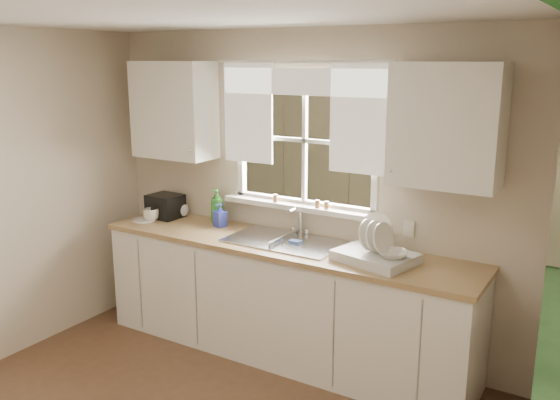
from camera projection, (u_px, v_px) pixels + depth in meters
The scene contains 19 objects.
room_walls at pixel (101, 270), 2.96m from camera, with size 3.62×4.02×2.50m.
ceiling at pixel (93, 7), 2.72m from camera, with size 3.60×4.00×0.02m, color silver.
window at pixel (303, 162), 4.62m from camera, with size 1.38×0.16×1.06m.
curtains at pixel (301, 104), 4.47m from camera, with size 1.50×0.03×0.81m.
base_cabinets at pixel (282, 301), 4.59m from camera, with size 3.00×0.62×0.87m, color white.
countertop at pixel (282, 245), 4.49m from camera, with size 3.04×0.65×0.04m, color #A07F50.
upper_cabinet_left at pixel (174, 110), 4.97m from camera, with size 0.70×0.33×0.80m, color white.
upper_cabinet_right at pixel (447, 125), 3.80m from camera, with size 0.70×0.33×0.80m, color white.
wall_outlet at pixel (409, 229), 4.25m from camera, with size 0.08×0.01×0.12m, color beige.
sill_jars at pixel (306, 202), 4.61m from camera, with size 0.50×0.04×0.06m.
sink at pixel (284, 251), 4.53m from camera, with size 0.88×0.52×0.40m.
dish_rack at pixel (376, 253), 4.06m from camera, with size 0.59×0.50×0.32m.
bowl at pixel (393, 254), 3.94m from camera, with size 0.19×0.19×0.05m, color silver.
soap_bottle_a at pixel (217, 206), 4.99m from camera, with size 0.11×0.11×0.30m, color #2D8C2E.
soap_bottle_b at pixel (220, 215), 4.90m from camera, with size 0.09×0.09×0.19m, color #313EB9.
soap_bottle_c at pixel (180, 206), 5.22m from camera, with size 0.14×0.14×0.18m, color #EDE5C3.
saucer at pixel (144, 220), 5.10m from camera, with size 0.20×0.20×0.01m, color white.
cup at pixel (151, 215), 5.08m from camera, with size 0.14×0.14×0.11m, color white.
black_appliance at pixel (165, 206), 5.19m from camera, with size 0.28×0.24×0.20m, color black.
Camera 1 is at (2.22, -1.99, 2.26)m, focal length 38.00 mm.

